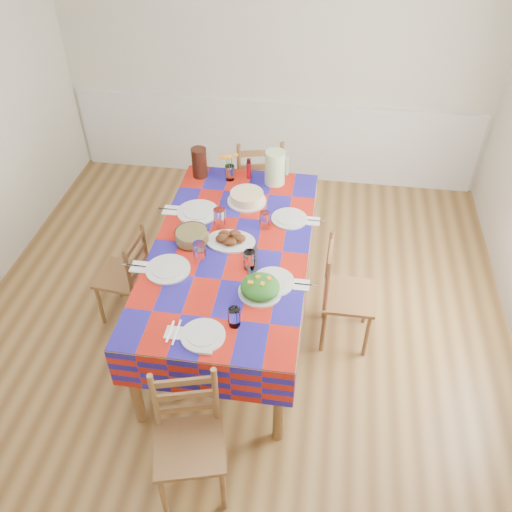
{
  "coord_description": "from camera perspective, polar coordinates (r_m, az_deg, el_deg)",
  "views": [
    {
      "loc": [
        0.6,
        -2.9,
        3.42
      ],
      "look_at": [
        0.16,
        0.08,
        0.82
      ],
      "focal_mm": 38.0,
      "sensor_mm": 36.0,
      "label": 1
    }
  ],
  "objects": [
    {
      "name": "pasta_bowl",
      "position": [
        4.07,
        -6.77,
        2.08
      ],
      "size": [
        0.26,
        0.26,
        0.09
      ],
      "color": "white",
      "rests_on": "dining_table"
    },
    {
      "name": "chair_right",
      "position": [
        4.24,
        9.16,
        -4.1
      ],
      "size": [
        0.39,
        0.41,
        0.94
      ],
      "rotation": [
        0.0,
        0.0,
        1.57
      ],
      "color": "brown",
      "rests_on": "room"
    },
    {
      "name": "chair_far",
      "position": [
        5.31,
        0.27,
        7.58
      ],
      "size": [
        0.55,
        0.54,
        1.04
      ],
      "rotation": [
        0.0,
        0.0,
        3.4
      ],
      "color": "brown",
      "rests_on": "room"
    },
    {
      "name": "meat_platter",
      "position": [
        4.05,
        -2.72,
        1.79
      ],
      "size": [
        0.38,
        0.27,
        0.07
      ],
      "color": "silver",
      "rests_on": "dining_table"
    },
    {
      "name": "green_pitcher",
      "position": [
        4.65,
        2.02,
        9.28
      ],
      "size": [
        0.17,
        0.17,
        0.3
      ],
      "primitive_type": "cylinder",
      "color": "#BCDC9B",
      "rests_on": "dining_table"
    },
    {
      "name": "salad_platter",
      "position": [
        3.63,
        0.43,
        -3.33
      ],
      "size": [
        0.3,
        0.3,
        0.12
      ],
      "color": "silver",
      "rests_on": "dining_table"
    },
    {
      "name": "setting_left_far",
      "position": [
        4.3,
        -5.44,
        4.42
      ],
      "size": [
        0.61,
        0.36,
        0.16
      ],
      "rotation": [
        0.0,
        0.0,
        1.57
      ],
      "color": "silver",
      "rests_on": "dining_table"
    },
    {
      "name": "hot_sauce",
      "position": [
        4.74,
        -0.77,
        9.2
      ],
      "size": [
        0.04,
        0.04,
        0.19
      ],
      "primitive_type": "cylinder",
      "color": "#AB0D18",
      "rests_on": "dining_table"
    },
    {
      "name": "room",
      "position": [
        3.61,
        -2.67,
        5.75
      ],
      "size": [
        4.58,
        5.08,
        2.78
      ],
      "color": "brown",
      "rests_on": "ground"
    },
    {
      "name": "chair_near",
      "position": [
        3.45,
        -7.05,
        -18.66
      ],
      "size": [
        0.51,
        0.49,
        0.94
      ],
      "rotation": [
        0.0,
        0.0,
        0.27
      ],
      "color": "brown",
      "rests_on": "room"
    },
    {
      "name": "tea_pitcher",
      "position": [
        4.77,
        -5.98,
        9.75
      ],
      "size": [
        0.13,
        0.13,
        0.27
      ],
      "primitive_type": "cylinder",
      "color": "black",
      "rests_on": "dining_table"
    },
    {
      "name": "wainscot",
      "position": [
        6.16,
        1.88,
        12.3
      ],
      "size": [
        4.41,
        0.06,
        0.92
      ],
      "color": "white",
      "rests_on": "room"
    },
    {
      "name": "flower_vase",
      "position": [
        4.72,
        -2.8,
        9.17
      ],
      "size": [
        0.16,
        0.13,
        0.26
      ],
      "color": "white",
      "rests_on": "dining_table"
    },
    {
      "name": "cake",
      "position": [
        4.46,
        -0.97,
        6.18
      ],
      "size": [
        0.32,
        0.32,
        0.09
      ],
      "color": "silver",
      "rests_on": "dining_table"
    },
    {
      "name": "setting_near_head",
      "position": [
        3.41,
        -4.52,
        -7.62
      ],
      "size": [
        0.46,
        0.31,
        0.14
      ],
      "color": "silver",
      "rests_on": "dining_table"
    },
    {
      "name": "dining_table",
      "position": [
        4.09,
        -2.64,
        -0.03
      ],
      "size": [
        1.17,
        2.17,
        0.84
      ],
      "color": "brown",
      "rests_on": "room"
    },
    {
      "name": "serving_utensils",
      "position": [
        3.9,
        -0.56,
        -0.49
      ],
      "size": [
        0.17,
        0.39,
        0.01
      ],
      "color": "black",
      "rests_on": "dining_table"
    },
    {
      "name": "setting_left_near",
      "position": [
        3.87,
        -8.17,
        -0.7
      ],
      "size": [
        0.58,
        0.35,
        0.15
      ],
      "rotation": [
        0.0,
        0.0,
        1.57
      ],
      "color": "silver",
      "rests_on": "dining_table"
    },
    {
      "name": "setting_right_near",
      "position": [
        3.76,
        1.01,
        -1.85
      ],
      "size": [
        0.55,
        0.32,
        0.14
      ],
      "rotation": [
        0.0,
        0.0,
        -1.57
      ],
      "color": "silver",
      "rests_on": "dining_table"
    },
    {
      "name": "name_card",
      "position": [
        3.32,
        -5.41,
        -10.05
      ],
      "size": [
        0.09,
        0.03,
        0.02
      ],
      "primitive_type": "cube",
      "color": "silver",
      "rests_on": "dining_table"
    },
    {
      "name": "setting_right_far",
      "position": [
        4.25,
        2.69,
        3.91
      ],
      "size": [
        0.53,
        0.31,
        0.14
      ],
      "rotation": [
        0.0,
        0.0,
        -1.57
      ],
      "color": "silver",
      "rests_on": "dining_table"
    },
    {
      "name": "chair_left",
      "position": [
        4.52,
        -13.5,
        -2.09
      ],
      "size": [
        0.4,
        0.42,
        0.87
      ],
      "rotation": [
        0.0,
        0.0,
        -1.66
      ],
      "color": "brown",
      "rests_on": "room"
    }
  ]
}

